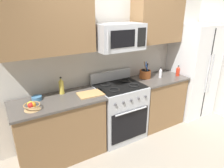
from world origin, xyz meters
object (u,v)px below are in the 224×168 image
(bottle_oil, at_px, (61,86))
(range_oven, at_px, (119,111))
(bottle_vinegar, at_px, (160,73))
(microwave, at_px, (119,37))
(utensil_crock, at_px, (145,74))
(prep_bowl, at_px, (37,98))
(cutting_board, at_px, (91,94))
(fruit_basket, at_px, (32,106))
(refrigerator, at_px, (192,71))
(bottle_hot_sauce, at_px, (178,71))

(bottle_oil, bearing_deg, range_oven, -11.58)
(bottle_vinegar, distance_m, bottle_oil, 1.75)
(microwave, relative_size, utensil_crock, 2.39)
(microwave, distance_m, prep_bowl, 1.45)
(prep_bowl, bearing_deg, utensil_crock, -1.02)
(utensil_crock, bearing_deg, prep_bowl, 178.98)
(range_oven, xyz_separation_m, prep_bowl, (-1.24, 0.15, 0.46))
(bottle_vinegar, bearing_deg, bottle_oil, 173.68)
(range_oven, distance_m, cutting_board, 0.69)
(microwave, xyz_separation_m, prep_bowl, (-1.24, 0.12, -0.74))
(utensil_crock, bearing_deg, fruit_basket, -173.43)
(range_oven, height_order, refrigerator, refrigerator)
(refrigerator, bearing_deg, range_oven, 179.42)
(range_oven, bearing_deg, cutting_board, -173.65)
(range_oven, xyz_separation_m, bottle_vinegar, (0.86, -0.01, 0.52))
(fruit_basket, bearing_deg, microwave, 5.77)
(cutting_board, relative_size, prep_bowl, 2.75)
(range_oven, xyz_separation_m, cutting_board, (-0.53, -0.06, 0.44))
(range_oven, distance_m, refrigerator, 1.76)
(fruit_basket, distance_m, cutting_board, 0.82)
(bottle_oil, bearing_deg, prep_bowl, -175.14)
(refrigerator, distance_m, utensil_crock, 1.11)
(bottle_oil, xyz_separation_m, prep_bowl, (-0.36, -0.03, -0.09))
(refrigerator, distance_m, bottle_oil, 2.60)
(range_oven, distance_m, utensil_crock, 0.81)
(refrigerator, xyz_separation_m, bottle_hot_sauce, (-0.51, -0.08, 0.10))
(utensil_crock, bearing_deg, bottle_vinegar, -28.01)
(microwave, height_order, bottle_vinegar, microwave)
(range_oven, bearing_deg, microwave, 90.07)
(utensil_crock, relative_size, bottle_vinegar, 1.62)
(microwave, relative_size, prep_bowl, 5.25)
(bottle_hot_sauce, bearing_deg, refrigerator, 9.08)
(refrigerator, bearing_deg, fruit_basket, -178.28)
(microwave, height_order, bottle_hot_sauce, microwave)
(refrigerator, xyz_separation_m, microwave, (-1.71, 0.04, 0.78))
(fruit_basket, bearing_deg, bottle_hot_sauce, 0.24)
(bottle_oil, relative_size, prep_bowl, 1.85)
(microwave, distance_m, fruit_basket, 1.54)
(cutting_board, height_order, bottle_hot_sauce, bottle_hot_sauce)
(range_oven, height_order, bottle_hot_sauce, bottle_hot_sauce)
(utensil_crock, distance_m, bottle_oil, 1.50)
(refrigerator, xyz_separation_m, cutting_board, (-2.24, -0.04, 0.02))
(bottle_hot_sauce, xyz_separation_m, bottle_oil, (-2.08, 0.28, 0.03))
(microwave, relative_size, bottle_hot_sauce, 3.77)
(range_oven, xyz_separation_m, bottle_hot_sauce, (1.20, -0.10, 0.52))
(microwave, xyz_separation_m, fruit_basket, (-1.35, -0.14, -0.73))
(microwave, bearing_deg, bottle_oil, 170.11)
(fruit_basket, bearing_deg, bottle_oil, 31.73)
(bottle_oil, bearing_deg, utensil_crock, -2.44)
(prep_bowl, bearing_deg, microwave, -5.66)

